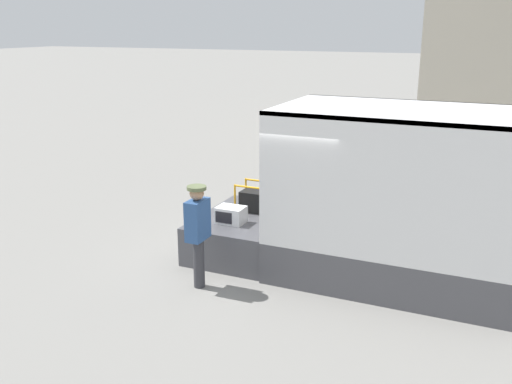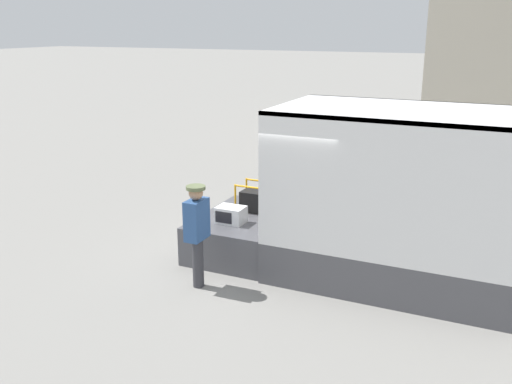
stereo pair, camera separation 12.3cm
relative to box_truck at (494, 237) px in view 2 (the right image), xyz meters
name	(u,v)px [view 2 (the right image)]	position (x,y,z in m)	size (l,w,h in m)	color
ground_plane	(285,258)	(-3.44, 0.00, -0.95)	(160.00, 160.00, 0.00)	gray
box_truck	(494,237)	(0.00, 0.00, 0.00)	(5.67, 2.33, 2.83)	white
tailgate_deck	(246,234)	(-4.23, 0.00, -0.61)	(1.57, 2.22, 0.70)	#4C4C51
microwave	(231,215)	(-4.30, -0.45, -0.11)	(0.49, 0.38, 0.30)	white
portable_generator	(259,201)	(-4.12, 0.37, -0.05)	(0.75, 0.52, 0.54)	black
worker_person	(197,226)	(-4.27, -1.67, 0.09)	(0.30, 0.44, 1.69)	#38383D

